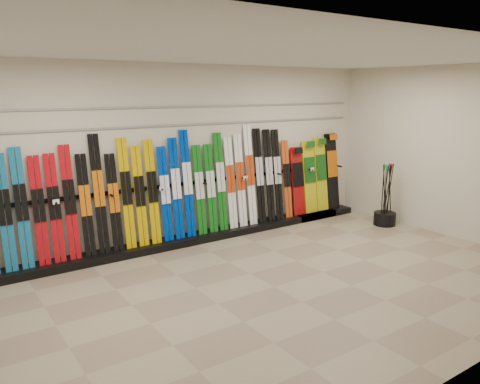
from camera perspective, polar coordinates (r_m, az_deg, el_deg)
floor at (r=6.38m, az=4.20°, el=-11.46°), size 8.00×8.00×0.00m
back_wall at (r=8.01m, az=-6.89°, el=4.58°), size 8.00×0.00×8.00m
right_wall at (r=8.98m, az=24.81°, el=4.36°), size 0.00×5.00×5.00m
ceiling at (r=5.85m, az=4.68°, el=16.52°), size 8.00×8.00×0.00m
ski_rack_base at (r=8.24m, az=-4.52°, el=-5.42°), size 8.00×0.40×0.12m
skis at (r=7.77m, az=-9.13°, el=0.16°), size 5.38×0.27×1.83m
snowboards at (r=9.71m, az=9.26°, el=1.99°), size 1.26×0.24×1.56m
pole_bin at (r=9.51m, az=17.22°, el=-3.12°), size 0.42×0.42×0.25m
ski_poles at (r=9.36m, az=17.43°, el=-0.31°), size 0.34×0.22×1.18m
slatwall_rail_0 at (r=7.94m, az=-6.91°, el=8.14°), size 7.60×0.02×0.03m
slatwall_rail_1 at (r=7.92m, az=-6.97°, el=10.30°), size 7.60×0.02×0.03m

